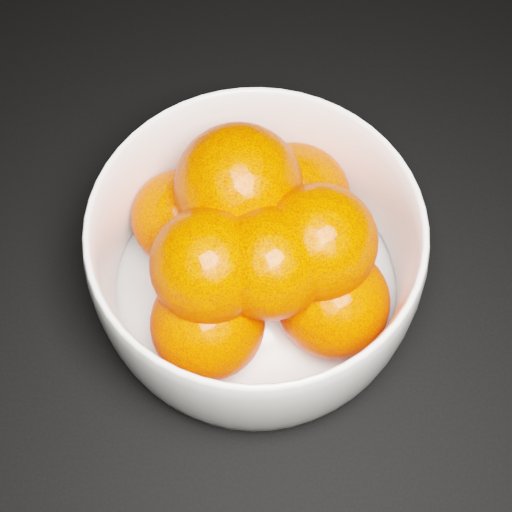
{
  "coord_description": "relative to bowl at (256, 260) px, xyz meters",
  "views": [
    {
      "loc": [
        0.26,
        -0.32,
        0.48
      ],
      "look_at": [
        0.25,
        -0.1,
        0.06
      ],
      "focal_mm": 50.0,
      "sensor_mm": 36.0,
      "label": 1
    }
  ],
  "objects": [
    {
      "name": "bowl",
      "position": [
        0.0,
        0.0,
        0.0
      ],
      "size": [
        0.22,
        0.22,
        0.11
      ],
      "rotation": [
        0.0,
        0.0,
        -0.32
      ],
      "color": "white",
      "rests_on": "ground"
    },
    {
      "name": "orange_pile",
      "position": [
        0.0,
        0.0,
        0.02
      ],
      "size": [
        0.18,
        0.17,
        0.12
      ],
      "color": "#FF3600",
      "rests_on": "bowl"
    }
  ]
}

